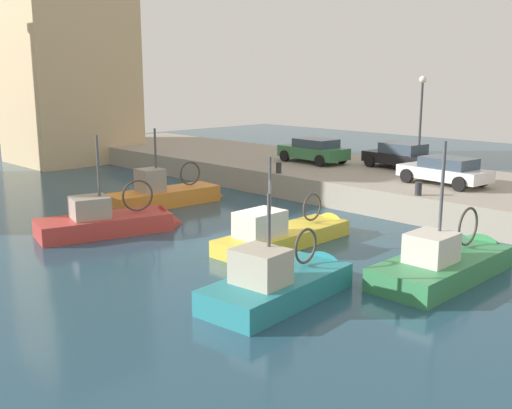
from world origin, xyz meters
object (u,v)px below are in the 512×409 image
object	(u,v)px
parked_car_green	(314,150)
quay_streetlamp	(421,108)
fishing_boat_green	(448,272)
parked_car_white	(445,170)
mooring_bollard_mid	(279,168)
fishing_boat_red	(114,229)
fishing_boat_orange	(169,202)
mooring_bollard_south	(418,189)
parked_car_black	(401,155)
fishing_boat_yellow	(289,240)
fishing_boat_teal	(286,292)

from	to	relation	value
parked_car_green	quay_streetlamp	world-z (taller)	quay_streetlamp
fishing_boat_green	quay_streetlamp	world-z (taller)	quay_streetlamp
parked_car_white	quay_streetlamp	distance (m)	4.77
parked_car_white	mooring_bollard_mid	distance (m)	8.11
fishing_boat_red	parked_car_green	world-z (taller)	fishing_boat_red
fishing_boat_orange	mooring_bollard_south	world-z (taller)	fishing_boat_orange
fishing_boat_green	parked_car_green	world-z (taller)	fishing_boat_green
parked_car_black	quay_streetlamp	bearing A→B (deg)	-95.20
parked_car_white	parked_car_green	xyz separation A→B (m)	(1.16, 8.78, 0.05)
fishing_boat_yellow	parked_car_white	distance (m)	9.33
fishing_boat_orange	fishing_boat_yellow	xyz separation A→B (m)	(-0.90, -8.64, 0.02)
parked_car_black	mooring_bollard_mid	world-z (taller)	parked_car_black
fishing_boat_red	parked_car_white	world-z (taller)	fishing_boat_red
parked_car_green	fishing_boat_teal	bearing A→B (deg)	-141.69
fishing_boat_orange	fishing_boat_red	world-z (taller)	fishing_boat_red
parked_car_black	quay_streetlamp	world-z (taller)	quay_streetlamp
fishing_boat_orange	mooring_bollard_mid	distance (m)	5.83
fishing_boat_yellow	quay_streetlamp	size ratio (longest dim) A/B	1.36
fishing_boat_teal	fishing_boat_orange	distance (m)	13.21
parked_car_black	fishing_boat_orange	bearing A→B (deg)	152.75
parked_car_black	quay_streetlamp	distance (m)	2.80
fishing_boat_red	mooring_bollard_south	distance (m)	12.46
fishing_boat_red	mooring_bollard_mid	xyz separation A→B (m)	(9.87, 0.51, 1.35)
fishing_boat_yellow	parked_car_green	bearing A→B (deg)	36.74
fishing_boat_teal	fishing_boat_yellow	distance (m)	5.40
parked_car_black	fishing_boat_green	bearing A→B (deg)	-140.98
parked_car_black	parked_car_green	world-z (taller)	same
fishing_boat_green	quay_streetlamp	size ratio (longest dim) A/B	1.27
fishing_boat_teal	quay_streetlamp	distance (m)	17.25
fishing_boat_teal	mooring_bollard_south	distance (m)	10.41
parked_car_black	fishing_boat_yellow	bearing A→B (deg)	-165.82
fishing_boat_orange	parked_car_green	size ratio (longest dim) A/B	1.54
fishing_boat_teal	fishing_boat_green	xyz separation A→B (m)	(4.91, -2.27, -0.02)
fishing_boat_red	parked_car_green	bearing A→B (deg)	7.16
parked_car_black	fishing_boat_teal	bearing A→B (deg)	-157.38
fishing_boat_orange	parked_car_green	world-z (taller)	fishing_boat_orange
fishing_boat_yellow	mooring_bollard_mid	xyz separation A→B (m)	(6.11, 6.41, 1.33)
fishing_boat_red	fishing_boat_teal	bearing A→B (deg)	-91.49
fishing_boat_red	parked_car_green	distance (m)	14.25
fishing_boat_teal	fishing_boat_red	world-z (taller)	fishing_boat_red
mooring_bollard_south	quay_streetlamp	world-z (taller)	quay_streetlamp
fishing_boat_teal	mooring_bollard_mid	bearing A→B (deg)	44.74
fishing_boat_orange	mooring_bollard_south	distance (m)	11.56
parked_car_green	quay_streetlamp	xyz separation A→B (m)	(1.50, -5.79, 2.55)
fishing_boat_teal	parked_car_white	size ratio (longest dim) A/B	1.34
parked_car_black	mooring_bollard_south	distance (m)	7.37
fishing_boat_teal	parked_car_white	distance (m)	13.46
fishing_boat_teal	parked_car_black	distance (m)	17.28
parked_car_green	mooring_bollard_south	bearing A→B (deg)	-114.19
mooring_bollard_mid	fishing_boat_yellow	bearing A→B (deg)	-133.62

